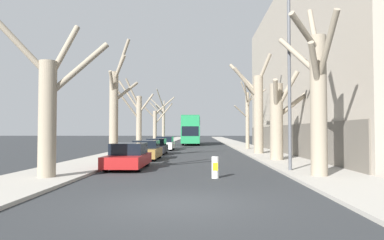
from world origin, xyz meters
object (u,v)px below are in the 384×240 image
Objects in this scene: street_tree_left_3 at (156,124)px; street_tree_right_3 at (248,116)px; street_tree_left_0 at (48,107)px; lamp_post at (287,68)px; street_tree_left_4 at (162,120)px; parked_car_3 at (165,144)px; double_decker_bus at (191,129)px; street_tree_left_1 at (115,109)px; street_tree_right_1 at (278,118)px; street_tree_left_2 at (138,118)px; parked_car_0 at (128,157)px; parked_car_1 at (146,150)px; street_tree_right_0 at (317,94)px; traffic_bollard at (215,167)px; parked_car_2 at (156,147)px; street_tree_right_2 at (257,108)px.

street_tree_right_3 is at bearing -38.40° from street_tree_left_3.
street_tree_left_0 is 0.75× the size of lamp_post.
street_tree_left_0 is at bearing -116.01° from street_tree_right_3.
street_tree_left_4 is 1.93× the size of parked_car_3.
double_decker_bus is (4.80, 37.51, -0.55)m from street_tree_left_0.
street_tree_left_1 is 11.22m from street_tree_right_1.
street_tree_left_2 is 1.70× the size of parked_car_0.
street_tree_left_3 is 21.77m from parked_car_1.
street_tree_right_1 is 0.80× the size of street_tree_right_3.
street_tree_left_2 is 22.83m from street_tree_right_0.
traffic_bollard is at bearing 179.86° from street_tree_right_0.
parked_car_3 reaches higher than parked_car_0.
street_tree_left_0 is 0.82× the size of street_tree_left_1.
street_tree_right_3 reaches higher than street_tree_right_1.
street_tree_left_2 reaches higher than parked_car_1.
parked_car_2 is 4.40× the size of traffic_bollard.
parked_car_0 is at bearing 157.54° from street_tree_right_0.
parked_car_1 is at bearing 76.85° from street_tree_left_0.
double_decker_bus is (-6.44, 14.49, -1.22)m from street_tree_right_3.
street_tree_left_1 is at bearing 89.05° from street_tree_left_0.
parked_car_2 reaches higher than parked_car_0.
parked_car_2 is at bearing -84.70° from street_tree_left_4.
parked_car_1 is (-8.64, -5.41, -3.30)m from street_tree_right_2.
parked_car_2 is (-0.00, 5.50, 0.01)m from parked_car_1.
street_tree_left_3 is at bearing -128.19° from double_decker_bus.
parked_car_1 is 0.91× the size of parked_car_3.
double_decker_bus reaches higher than traffic_bollard.
street_tree_left_2 is at bearing 120.63° from lamp_post.
street_tree_left_1 is at bearing 144.15° from lamp_post.
street_tree_left_2 is at bearing 119.52° from street_tree_right_0.
traffic_bollard is (-3.57, -2.04, -4.55)m from lamp_post.
street_tree_left_4 is 9.65× the size of traffic_bollard.
street_tree_left_2 is 21.24m from traffic_bollard.
street_tree_left_2 is 4.11m from parked_car_3.
parked_car_1 is 0.46× the size of lamp_post.
lamp_post is at bearing -10.93° from parked_car_0.
street_tree_right_0 is 23.61m from parked_car_3.
street_tree_left_3 is at bearing 95.64° from parked_car_1.
street_tree_right_2 reaches higher than street_tree_left_0.
street_tree_left_4 is at bearing 104.94° from lamp_post.
street_tree_left_1 reaches higher than street_tree_right_1.
street_tree_left_0 is at bearing -165.32° from lamp_post.
parked_car_3 is 21.70m from lamp_post.
double_decker_bus is at bearing 85.84° from parked_car_0.
street_tree_right_2 is at bearing -74.15° from double_decker_bus.
street_tree_left_2 is at bearing -92.08° from street_tree_left_3.
lamp_post reaches higher than street_tree_left_4.
street_tree_left_2 is 1.60× the size of parked_car_3.
parked_car_1 is at bearing -84.36° from street_tree_left_3.
traffic_bollard is at bearing -101.18° from street_tree_right_3.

